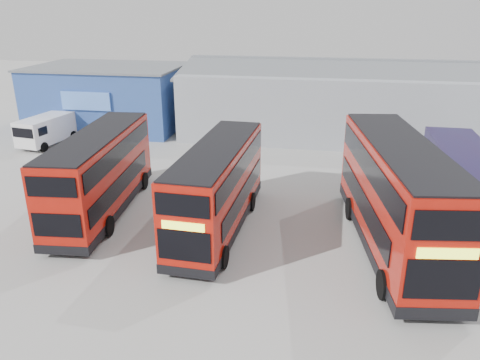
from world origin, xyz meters
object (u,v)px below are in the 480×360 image
office_block (110,96)px  panel_van (47,129)px  double_decker_right (396,198)px  single_decker_blue (467,186)px  maintenance_shed (376,101)px  double_decker_left (100,175)px  double_decker_centre (218,189)px

office_block → panel_van: 6.59m
double_decker_right → single_decker_blue: (4.00, 4.10, -0.81)m
panel_van → maintenance_shed: bearing=26.8°
panel_van → double_decker_left: bearing=-39.6°
maintenance_shed → double_decker_right: maintenance_shed is taller
double_decker_left → double_decker_centre: size_ratio=1.02×
double_decker_right → maintenance_shed: bearing=79.4°
maintenance_shed → double_decker_right: bearing=-92.6°
office_block → double_decker_centre: bearing=-52.6°
maintenance_shed → panel_van: (-24.38, -7.99, -1.41)m
office_block → double_decker_left: (7.13, -16.64, -0.52)m
double_decker_left → double_decker_right: 14.02m
office_block → double_decker_right: bearing=-40.2°
double_decker_left → single_decker_blue: size_ratio=0.87×
double_decker_centre → double_decker_right: (7.82, -0.40, 0.31)m
office_block → double_decker_right: size_ratio=1.08×
double_decker_centre → panel_van: bearing=146.4°
office_block → maintenance_shed: (22.00, 2.01, 0.02)m
double_decker_left → double_decker_centre: double_decker_left is taller
office_block → maintenance_shed: bearing=5.2°
double_decker_centre → double_decker_right: double_decker_right is taller
office_block → double_decker_left: bearing=-66.8°
office_block → panel_van: bearing=-111.7°
office_block → double_decker_centre: office_block is taller
single_decker_blue → double_decker_left: bearing=10.5°
office_block → double_decker_centre: size_ratio=1.27×
maintenance_shed → single_decker_blue: 16.05m
double_decker_centre → panel_van: size_ratio=1.91×
maintenance_shed → panel_van: bearing=-161.9°
maintenance_shed → office_block: bearing=-174.8°
maintenance_shed → single_decker_blue: maintenance_shed is taller
double_decker_centre → single_decker_blue: bearing=19.9°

